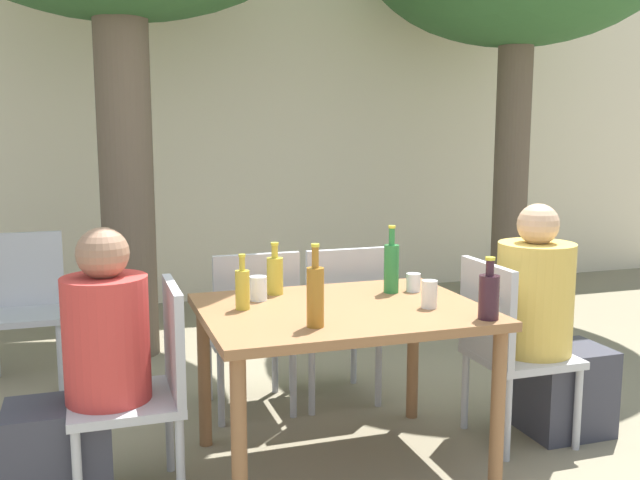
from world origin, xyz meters
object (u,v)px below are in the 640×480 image
drinking_glass_2 (429,294)px  wine_bottle_0 (489,295)px  drinking_glass_1 (413,282)px  patio_chair_1 (506,342)px  patio_chair_4 (25,299)px  drinking_glass_0 (258,288)px  person_seated_0 (85,386)px  patio_chair_3 (339,316)px  amber_bottle_4 (315,295)px  green_bottle_1 (391,267)px  patio_chair_0 (147,380)px  patio_chair_2 (252,324)px  oil_cruet_2 (275,274)px  dining_table_front (341,326)px  person_seated_1 (548,333)px  oil_cruet_3 (243,288)px

drinking_glass_2 → wine_bottle_0: bearing=-59.3°
drinking_glass_1 → patio_chair_1: bearing=-23.5°
patio_chair_4 → drinking_glass_0: (1.09, -1.42, 0.29)m
patio_chair_1 → person_seated_0: size_ratio=0.79×
patio_chair_3 → amber_bottle_4: bearing=65.1°
patio_chair_4 → amber_bottle_4: size_ratio=2.69×
wine_bottle_0 → drinking_glass_1: wine_bottle_0 is taller
patio_chair_3 → green_bottle_1: bearing=98.5°
drinking_glass_1 → drinking_glass_0: bearing=175.9°
patio_chair_1 → drinking_glass_1: 0.53m
patio_chair_0 → patio_chair_2: (0.59, 0.70, 0.00)m
patio_chair_2 → green_bottle_1: size_ratio=2.77×
patio_chair_4 → oil_cruet_2: 1.82m
dining_table_front → patio_chair_2: patio_chair_2 is taller
patio_chair_0 → green_bottle_1: green_bottle_1 is taller
person_seated_1 → drinking_glass_1: person_seated_1 is taller
amber_bottle_4 → drinking_glass_1: 0.78m
person_seated_0 → green_bottle_1: 1.45m
person_seated_1 → oil_cruet_2: (-1.28, 0.33, 0.31)m
patio_chair_2 → patio_chair_1: bearing=147.1°
patio_chair_0 → oil_cruet_3: 0.54m
oil_cruet_3 → drinking_glass_2: (0.77, -0.23, -0.03)m
dining_table_front → patio_chair_2: 0.75m
patio_chair_3 → drinking_glass_1: size_ratio=10.23×
dining_table_front → person_seated_0: size_ratio=1.07×
wine_bottle_0 → oil_cruet_3: bearing=152.9°
green_bottle_1 → amber_bottle_4: amber_bottle_4 is taller
person_seated_0 → patio_chair_4: bearing=-168.5°
person_seated_0 → drinking_glass_2: (1.43, -0.13, 0.30)m
patio_chair_2 → patio_chair_0: bearing=49.5°
patio_chair_1 → drinking_glass_0: (-1.15, 0.23, 0.29)m
dining_table_front → amber_bottle_4: size_ratio=3.67×
patio_chair_4 → drinking_glass_0: patio_chair_4 is taller
person_seated_1 → patio_chair_4: bearing=56.3°
person_seated_0 → dining_table_front: bearing=90.0°
green_bottle_1 → amber_bottle_4: bearing=-138.9°
patio_chair_2 → amber_bottle_4: 1.03m
patio_chair_4 → drinking_glass_2: patio_chair_4 is taller
oil_cruet_2 → amber_bottle_4: size_ratio=0.75×
patio_chair_0 → drinking_glass_0: patio_chair_0 is taller
patio_chair_3 → patio_chair_4: 1.91m
dining_table_front → oil_cruet_2: (-0.21, 0.33, 0.18)m
patio_chair_0 → patio_chair_1: 1.67m
patio_chair_3 → drinking_glass_2: size_ratio=7.35×
drinking_glass_0 → person_seated_1: bearing=-9.5°
drinking_glass_0 → drinking_glass_1: (0.74, -0.05, -0.01)m
patio_chair_3 → wine_bottle_0: (0.26, -1.07, 0.34)m
drinking_glass_1 → drinking_glass_2: drinking_glass_2 is taller
patio_chair_3 → oil_cruet_2: 0.67m
patio_chair_3 → drinking_glass_0: (-0.56, -0.47, 0.29)m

